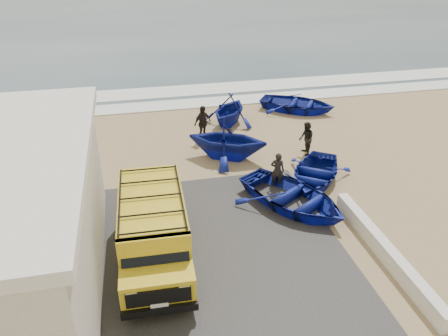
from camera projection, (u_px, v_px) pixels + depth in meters
ground at (208, 223)px, 15.18m from camera, size 160.00×160.00×0.00m
slab at (154, 269)px, 13.07m from camera, size 12.00×10.00×0.05m
ocean at (137, 2)px, 63.29m from camera, size 180.00×88.00×0.01m
surf_line at (170, 105)px, 25.47m from camera, size 180.00×1.60×0.06m
surf_wash at (166, 92)px, 27.63m from camera, size 180.00×2.20×0.04m
parapet at (385, 251)px, 13.42m from camera, size 0.35×6.00×0.55m
van at (153, 228)px, 13.01m from camera, size 2.14×5.04×2.13m
boat_near_left at (293, 197)px, 15.85m from camera, size 4.90×5.33×0.90m
boat_near_right at (315, 173)px, 17.59m from camera, size 4.19×4.44×0.75m
boat_mid_left at (227, 139)px, 19.14m from camera, size 4.49×4.28×1.85m
boat_far_left at (229, 109)px, 22.68m from camera, size 3.95×4.06×1.63m
boat_far_right at (297, 104)px, 24.54m from camera, size 5.09×4.77×0.86m
fisherman_front at (277, 170)px, 16.99m from camera, size 0.64×0.55×1.49m
fisherman_middle at (306, 139)px, 19.54m from camera, size 0.66×0.81×1.54m
fisherman_back at (203, 123)px, 20.93m from camera, size 1.08×0.89×1.72m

